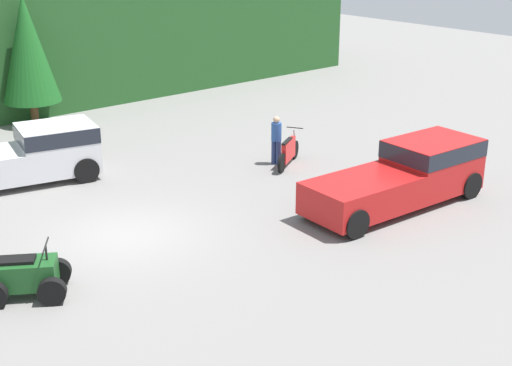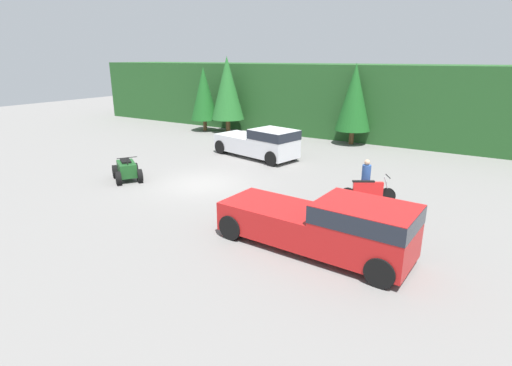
# 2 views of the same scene
# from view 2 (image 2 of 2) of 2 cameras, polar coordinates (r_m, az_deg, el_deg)

# --- Properties ---
(ground_plane) EXTENTS (80.00, 80.00, 0.00)m
(ground_plane) POSITION_cam_2_polar(r_m,az_deg,el_deg) (18.92, -7.80, -0.12)
(ground_plane) COLOR slate
(hillside_backdrop) EXTENTS (44.00, 6.00, 5.19)m
(hillside_backdrop) POSITION_cam_2_polar(r_m,az_deg,el_deg) (32.12, 10.84, 11.73)
(hillside_backdrop) COLOR #235123
(hillside_backdrop) RESTS_ON ground_plane
(tree_left) EXTENTS (2.19, 2.19, 4.98)m
(tree_left) POSITION_cam_2_polar(r_m,az_deg,el_deg) (32.49, -7.45, 12.54)
(tree_left) COLOR brown
(tree_left) RESTS_ON ground_plane
(tree_mid_left) EXTENTS (2.54, 2.54, 5.77)m
(tree_mid_left) POSITION_cam_2_polar(r_m,az_deg,el_deg) (31.54, -4.12, 13.34)
(tree_mid_left) COLOR brown
(tree_mid_left) RESTS_ON ground_plane
(tree_mid_right) EXTENTS (2.35, 2.35, 5.35)m
(tree_mid_right) POSITION_cam_2_polar(r_m,az_deg,el_deg) (27.74, 13.87, 11.79)
(tree_mid_right) COLOR brown
(tree_mid_right) RESTS_ON ground_plane
(pickup_truck_red) EXTENTS (6.11, 2.38, 1.80)m
(pickup_truck_red) POSITION_cam_2_polar(r_m,az_deg,el_deg) (12.09, 10.39, -5.80)
(pickup_truck_red) COLOR red
(pickup_truck_red) RESTS_ON ground_plane
(pickup_truck_second) EXTENTS (5.60, 3.08, 1.80)m
(pickup_truck_second) POSITION_cam_2_polar(r_m,az_deg,el_deg) (23.34, 0.78, 5.86)
(pickup_truck_second) COLOR silver
(pickup_truck_second) RESTS_ON ground_plane
(dirt_bike) EXTENTS (2.00, 1.27, 1.18)m
(dirt_bike) POSITION_cam_2_polar(r_m,az_deg,el_deg) (16.73, 15.66, -1.26)
(dirt_bike) COLOR black
(dirt_bike) RESTS_ON ground_plane
(quad_atv) EXTENTS (2.25, 2.03, 1.24)m
(quad_atv) POSITION_cam_2_polar(r_m,az_deg,el_deg) (20.20, -17.97, 1.75)
(quad_atv) COLOR black
(quad_atv) RESTS_ON ground_plane
(rider_person) EXTENTS (0.43, 0.43, 1.73)m
(rider_person) POSITION_cam_2_polar(r_m,az_deg,el_deg) (17.01, 15.42, 0.67)
(rider_person) COLOR navy
(rider_person) RESTS_ON ground_plane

